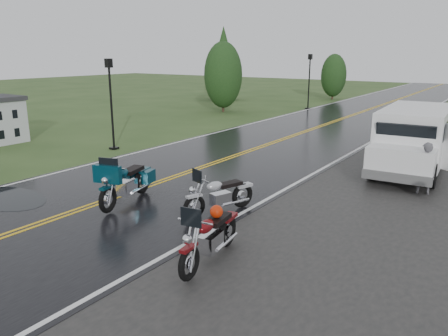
# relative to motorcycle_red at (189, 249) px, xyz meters

# --- Properties ---
(ground) EXTENTS (120.00, 120.00, 0.00)m
(ground) POSITION_rel_motorcycle_red_xyz_m (-4.89, 2.20, -0.68)
(ground) COLOR #2D471E
(ground) RESTS_ON ground
(road) EXTENTS (8.00, 100.00, 0.04)m
(road) POSITION_rel_motorcycle_red_xyz_m (-4.89, 12.20, -0.66)
(road) COLOR black
(road) RESTS_ON ground
(motorcycle_red) EXTENTS (1.20, 2.42, 1.37)m
(motorcycle_red) POSITION_rel_motorcycle_red_xyz_m (0.00, 0.00, 0.00)
(motorcycle_red) COLOR #5C0A0D
(motorcycle_red) RESTS_ON ground
(motorcycle_teal) EXTENTS (1.53, 2.64, 1.47)m
(motorcycle_teal) POSITION_rel_motorcycle_red_xyz_m (-4.00, 1.56, 0.05)
(motorcycle_teal) COLOR #05303E
(motorcycle_teal) RESTS_ON ground
(motorcycle_silver) EXTENTS (1.44, 2.29, 1.27)m
(motorcycle_silver) POSITION_rel_motorcycle_red_xyz_m (-1.84, 2.50, -0.05)
(motorcycle_silver) COLOR #A8A9B0
(motorcycle_silver) RESTS_ON ground
(van_white) EXTENTS (2.59, 6.04, 2.32)m
(van_white) POSITION_rel_motorcycle_red_xyz_m (0.83, 8.77, 0.48)
(van_white) COLOR white
(van_white) RESTS_ON ground
(person_at_van) EXTENTS (0.66, 0.53, 1.59)m
(person_at_van) POSITION_rel_motorcycle_red_xyz_m (2.52, 8.13, 0.11)
(person_at_van) COLOR #545358
(person_at_van) RESTS_ON ground
(lamp_post_near_left) EXTENTS (0.34, 0.34, 3.99)m
(lamp_post_near_left) POSITION_rel_motorcycle_red_xyz_m (-10.15, 7.27, 1.31)
(lamp_post_near_left) COLOR black
(lamp_post_near_left) RESTS_ON ground
(lamp_post_far_left) EXTENTS (0.35, 0.35, 4.14)m
(lamp_post_far_left) POSITION_rel_motorcycle_red_xyz_m (-8.91, 25.55, 1.39)
(lamp_post_far_left) COLOR black
(lamp_post_far_left) RESTS_ON ground
(tree_left_mid) EXTENTS (2.73, 2.73, 4.27)m
(tree_left_mid) POSITION_rel_motorcycle_red_xyz_m (-13.36, 20.57, 1.45)
(tree_left_mid) COLOR #1E3D19
(tree_left_mid) RESTS_ON ground
(tree_left_far) EXTENTS (2.28, 2.28, 3.51)m
(tree_left_far) POSITION_rel_motorcycle_red_xyz_m (-10.02, 33.55, 1.07)
(tree_left_far) COLOR #1E3D19
(tree_left_far) RESTS_ON ground
(pine_left_far) EXTENTS (3.03, 3.03, 6.31)m
(pine_left_far) POSITION_rel_motorcycle_red_xyz_m (-18.07, 27.49, 2.47)
(pine_left_far) COLOR #1E3D19
(pine_left_far) RESTS_ON ground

